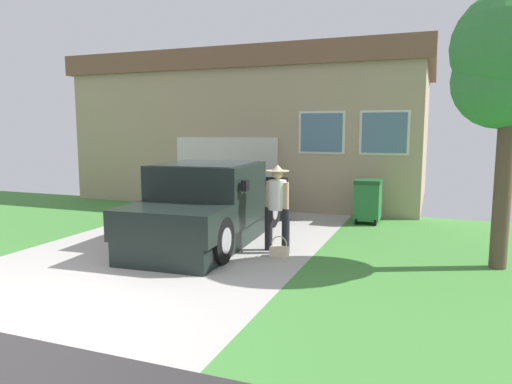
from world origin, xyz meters
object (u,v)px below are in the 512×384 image
at_px(handbag, 279,251).
at_px(wheeled_trash_bin, 368,199).
at_px(front_yard_tree, 507,63).
at_px(house_with_garage, 264,128).
at_px(person_with_hat, 277,202).
at_px(pickup_truck, 209,207).

xyz_separation_m(handbag, wheeled_trash_bin, (1.06, 3.66, 0.46)).
bearing_deg(wheeled_trash_bin, front_yard_tree, -50.92).
bearing_deg(house_with_garage, person_with_hat, -68.33).
distance_m(handbag, wheeled_trash_bin, 3.83).
height_order(front_yard_tree, wheeled_trash_bin, front_yard_tree).
height_order(house_with_garage, wheeled_trash_bin, house_with_garage).
bearing_deg(pickup_truck, front_yard_tree, 176.80).
height_order(pickup_truck, house_with_garage, house_with_garage).
bearing_deg(house_with_garage, pickup_truck, -78.99).
bearing_deg(pickup_truck, wheeled_trash_bin, -135.79).
relative_size(handbag, wheeled_trash_bin, 0.36).
bearing_deg(handbag, pickup_truck, 158.97).
height_order(person_with_hat, wheeled_trash_bin, person_with_hat).
relative_size(handbag, front_yard_tree, 0.09).
xyz_separation_m(pickup_truck, house_with_garage, (-1.36, 6.99, 1.59)).
bearing_deg(handbag, front_yard_tree, 10.74).
bearing_deg(wheeled_trash_bin, house_with_garage, 135.90).
relative_size(pickup_truck, front_yard_tree, 1.18).
bearing_deg(handbag, person_with_hat, 114.25).
relative_size(house_with_garage, front_yard_tree, 2.50).
bearing_deg(person_with_hat, house_with_garage, -55.28).
height_order(pickup_truck, front_yard_tree, front_yard_tree).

